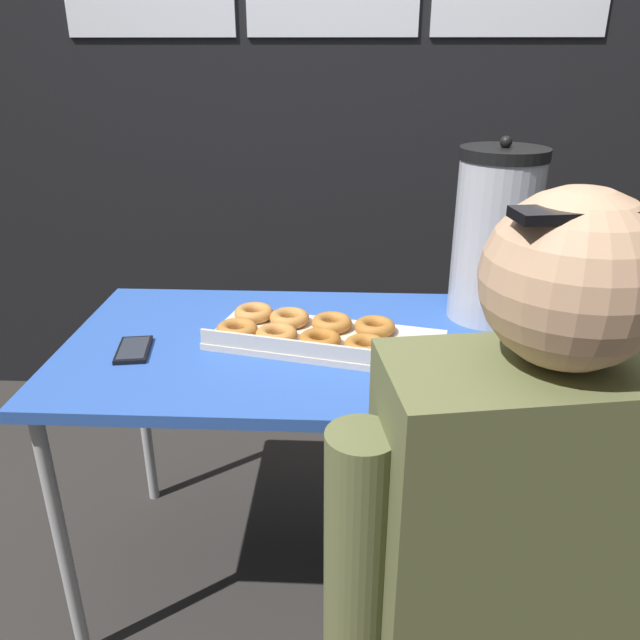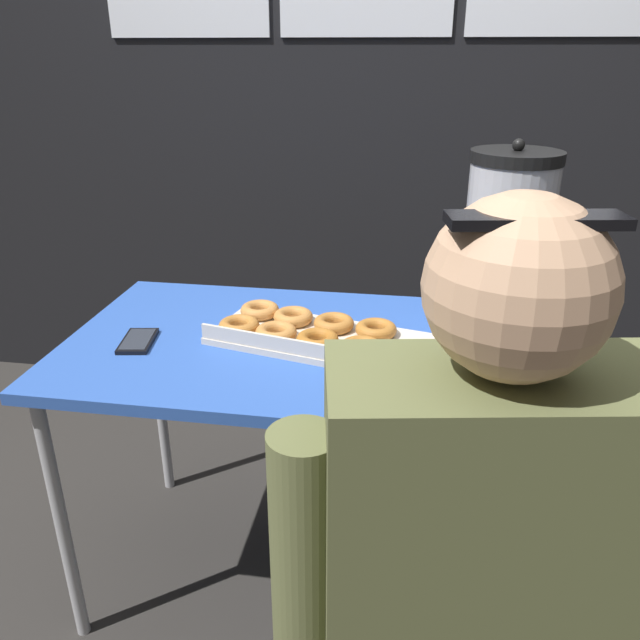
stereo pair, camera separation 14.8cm
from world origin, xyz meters
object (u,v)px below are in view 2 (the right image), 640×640
(donut_box, at_px, (321,335))
(coffee_urn, at_px, (507,241))
(person_seated, at_px, (472,625))
(cell_phone, at_px, (138,341))

(donut_box, height_order, coffee_urn, coffee_urn)
(donut_box, distance_m, person_seated, 0.74)
(coffee_urn, relative_size, cell_phone, 3.25)
(cell_phone, height_order, person_seated, person_seated)
(donut_box, bearing_deg, cell_phone, -158.12)
(coffee_urn, bearing_deg, cell_phone, -163.51)
(cell_phone, xyz_separation_m, person_seated, (0.77, -0.57, -0.14))
(person_seated, bearing_deg, cell_phone, -46.60)
(donut_box, relative_size, cell_phone, 4.17)
(donut_box, relative_size, coffee_urn, 1.28)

